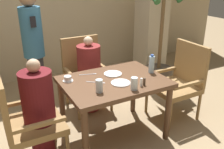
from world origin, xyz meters
TOP-DOWN VIEW (x-y plane):
  - ground_plane at (0.00, 0.00)m, footprint 16.00×16.00m
  - wall_back at (0.00, 2.30)m, footprint 8.00×0.06m
  - pillar_stone at (1.63, 1.50)m, footprint 0.46×0.46m
  - dining_table at (0.00, 0.00)m, footprint 1.16×0.85m
  - chair_left_side at (-1.01, 0.00)m, footprint 0.56×0.56m
  - diner_in_left_chair at (-0.86, 0.00)m, footprint 0.32×0.32m
  - chair_far_side at (0.00, 0.86)m, footprint 0.56×0.56m
  - diner_in_far_chair at (-0.00, 0.71)m, footprint 0.32×0.32m
  - chair_right_side at (1.01, 0.00)m, footprint 0.56×0.56m
  - standing_host at (-0.62, 1.15)m, footprint 0.28×0.32m
  - potted_palm at (1.36, 0.88)m, footprint 0.58×0.55m
  - plate_main_left at (0.07, 0.15)m, footprint 0.21×0.21m
  - plate_main_right at (0.02, -0.12)m, footprint 0.21×0.21m
  - teacup_with_saucer at (-0.47, 0.21)m, footprint 0.12×0.12m
  - water_bottle at (0.51, -0.02)m, footprint 0.07×0.07m
  - glass_tall_near at (0.06, -0.32)m, footprint 0.07×0.07m
  - glass_tall_mid at (-0.28, -0.20)m, footprint 0.07×0.07m
  - salt_shaker at (0.18, -0.28)m, footprint 0.03×0.03m
  - pepper_shaker at (0.22, -0.28)m, footprint 0.03×0.03m
  - fork_beside_plate at (-0.18, 0.28)m, footprint 0.20×0.07m
  - knife_beside_plate at (-0.20, 0.03)m, footprint 0.18×0.15m

SIDE VIEW (x-z plane):
  - ground_plane at x=0.00m, z-range 0.00..0.00m
  - potted_palm at x=1.36m, z-range -0.45..1.50m
  - chair_left_side at x=-1.01m, z-range 0.03..1.05m
  - chair_far_side at x=0.00m, z-range 0.03..1.05m
  - chair_right_side at x=1.01m, z-range 0.03..1.05m
  - diner_in_far_chair at x=0.00m, z-range 0.02..1.11m
  - diner_in_left_chair at x=-0.86m, z-range 0.02..1.15m
  - dining_table at x=0.00m, z-range 0.27..1.01m
  - fork_beside_plate at x=-0.18m, z-range 0.74..0.75m
  - knife_beside_plate at x=-0.20m, z-range 0.74..0.75m
  - plate_main_left at x=0.07m, z-range 0.74..0.75m
  - plate_main_right at x=0.02m, z-range 0.74..0.75m
  - teacup_with_saucer at x=-0.47m, z-range 0.74..0.80m
  - pepper_shaker at x=0.22m, z-range 0.74..0.83m
  - salt_shaker at x=0.18m, z-range 0.74..0.83m
  - glass_tall_near at x=0.06m, z-range 0.74..0.88m
  - glass_tall_mid at x=-0.28m, z-range 0.74..0.88m
  - water_bottle at x=0.51m, z-range 0.74..0.96m
  - standing_host at x=-0.62m, z-range 0.06..1.74m
  - pillar_stone at x=1.63m, z-range 0.00..2.70m
  - wall_back at x=0.00m, z-range 0.00..2.80m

